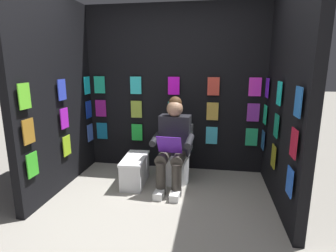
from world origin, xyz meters
TOP-DOWN VIEW (x-y plane):
  - ground_plane at (0.00, 0.00)m, footprint 30.00×30.00m
  - display_wall_back at (0.00, -1.79)m, footprint 2.75×0.14m
  - display_wall_left at (-1.37, -0.87)m, footprint 0.14×1.74m
  - display_wall_right at (1.37, -0.87)m, footprint 0.14×1.74m
  - toilet at (-0.10, -1.29)m, footprint 0.42×0.56m
  - person_reading at (-0.09, -1.06)m, footprint 0.54×0.70m
  - comic_longbox_near at (0.44, -1.07)m, footprint 0.32×0.65m

SIDE VIEW (x-z plane):
  - ground_plane at x=0.00m, z-range 0.00..0.00m
  - comic_longbox_near at x=0.44m, z-range 0.00..0.38m
  - toilet at x=-0.10m, z-range -0.06..0.71m
  - person_reading at x=-0.09m, z-range 0.00..1.20m
  - display_wall_back at x=0.00m, z-range 0.00..2.44m
  - display_wall_left at x=-1.37m, z-range 0.00..2.44m
  - display_wall_right at x=1.37m, z-range 0.00..2.44m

